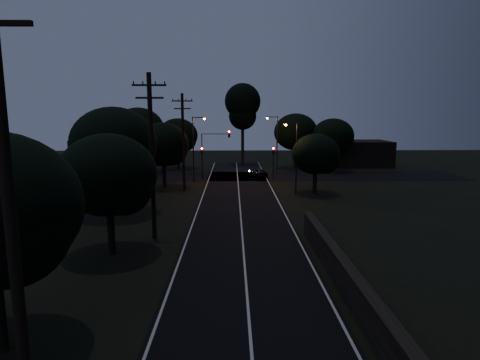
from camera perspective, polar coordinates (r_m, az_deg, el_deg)
name	(u,v)px	position (r m, az deg, el deg)	size (l,w,h in m)	color
road_surface	(239,192)	(43.38, -0.17, -1.69)	(60.00, 70.00, 0.03)	black
retaining_wall	(447,315)	(18.43, 27.39, -16.71)	(6.93, 26.00, 1.60)	black
utility_pole_near	(9,206)	(11.06, -30.00, -3.19)	(2.20, 0.30, 12.00)	black
utility_pole_mid	(152,154)	(27.10, -12.45, 3.58)	(2.20, 0.30, 11.00)	black
utility_pole_far	(183,141)	(43.86, -8.09, 5.56)	(2.20, 0.30, 10.50)	black
tree_left_b	(111,177)	(24.67, -17.88, 0.39)	(5.73, 5.73, 7.28)	black
tree_left_c	(117,145)	(34.74, -17.15, 4.73)	(7.10, 7.10, 8.96)	black
tree_left_d	(165,146)	(46.10, -10.63, 4.82)	(5.84, 5.84, 7.41)	black
tree_far_nw	(179,136)	(61.94, -8.65, 6.18)	(6.05, 6.05, 7.66)	black
tree_far_w	(140,130)	(58.81, -14.02, 6.85)	(7.24, 7.24, 9.23)	black
tree_far_ne	(297,133)	(62.16, 8.15, 6.64)	(6.64, 6.64, 8.40)	black
tree_far_e	(335,137)	(60.27, 13.30, 5.96)	(6.06, 6.06, 7.68)	black
tree_right_a	(318,155)	(42.48, 10.97, 3.48)	(4.98, 4.98, 6.33)	black
tall_pine	(243,106)	(66.46, 0.38, 10.46)	(5.83, 5.83, 13.24)	black
building_left	(110,153)	(66.61, -17.97, 3.67)	(10.00, 8.00, 4.40)	black
building_right	(360,153)	(67.97, 16.68, 3.67)	(9.00, 7.00, 4.00)	black
signal_left	(202,157)	(51.87, -5.42, 3.27)	(0.28, 0.35, 4.10)	black
signal_right	(273,157)	(51.99, 4.76, 3.29)	(0.28, 0.35, 4.10)	black
signal_mast	(215,145)	(51.64, -3.58, 4.94)	(3.70, 0.35, 6.25)	black
streetlight_a	(195,144)	(49.80, -6.44, 5.07)	(1.66, 0.26, 8.00)	black
streetlight_b	(276,141)	(55.88, 5.09, 5.57)	(1.66, 0.26, 8.00)	black
streetlight_c	(295,153)	(42.13, 7.82, 3.86)	(1.46, 0.26, 7.50)	black
car	(258,172)	(53.51, 2.61, 1.08)	(1.42, 3.52, 1.20)	black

